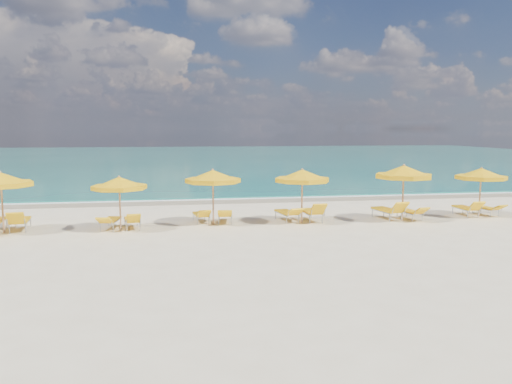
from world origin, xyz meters
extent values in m
plane|color=beige|center=(0.00, 0.00, 0.00)|extent=(120.00, 120.00, 0.00)
cube|color=#12685A|center=(0.00, 48.00, 0.00)|extent=(120.00, 80.00, 0.30)
cube|color=tan|center=(0.00, 7.40, 0.00)|extent=(120.00, 2.60, 0.01)
cube|color=white|center=(0.00, 8.20, 0.00)|extent=(120.00, 1.20, 0.03)
cube|color=white|center=(-6.00, 17.00, 0.00)|extent=(14.00, 0.36, 0.05)
cube|color=white|center=(8.00, 24.00, 0.00)|extent=(18.00, 0.30, 0.05)
cylinder|color=tan|center=(-9.97, 0.19, 1.14)|extent=(0.07, 0.07, 2.27)
cone|color=#FFBA0D|center=(-9.97, 0.19, 2.09)|extent=(2.35, 2.35, 0.45)
cylinder|color=#FFBA0D|center=(-9.97, 0.19, 1.87)|extent=(2.37, 2.37, 0.18)
sphere|color=tan|center=(-9.97, 0.19, 2.32)|extent=(0.10, 0.10, 0.10)
cylinder|color=tan|center=(-5.62, -0.07, 1.03)|extent=(0.06, 0.06, 2.07)
cone|color=#FFBA0D|center=(-5.62, -0.07, 1.90)|extent=(2.54, 2.54, 0.41)
cylinder|color=#FFBA0D|center=(-5.62, -0.07, 1.70)|extent=(2.56, 2.56, 0.17)
sphere|color=tan|center=(-5.62, -0.07, 2.11)|extent=(0.09, 0.09, 0.09)
cylinder|color=tan|center=(-1.95, 0.58, 1.11)|extent=(0.07, 0.07, 2.22)
cone|color=#FFBA0D|center=(-1.95, 0.58, 2.05)|extent=(2.37, 2.37, 0.44)
cylinder|color=#FFBA0D|center=(-1.95, 0.58, 1.83)|extent=(2.39, 2.39, 0.18)
sphere|color=tan|center=(-1.95, 0.58, 2.27)|extent=(0.10, 0.10, 0.10)
cylinder|color=tan|center=(1.75, 0.29, 1.11)|extent=(0.07, 0.07, 2.22)
cone|color=#FFBA0D|center=(1.75, 0.29, 2.04)|extent=(2.34, 2.34, 0.44)
cylinder|color=#FFBA0D|center=(1.75, 0.29, 1.83)|extent=(2.36, 2.36, 0.18)
sphere|color=tan|center=(1.75, 0.29, 2.27)|extent=(0.10, 0.10, 0.10)
cylinder|color=tan|center=(6.16, 0.07, 1.18)|extent=(0.07, 0.07, 2.35)
cone|color=#FFBA0D|center=(6.16, 0.07, 2.17)|extent=(2.68, 2.68, 0.47)
cylinder|color=#FFBA0D|center=(6.16, 0.07, 1.94)|extent=(2.71, 2.71, 0.19)
sphere|color=tan|center=(6.16, 0.07, 2.41)|extent=(0.10, 0.10, 0.10)
cylinder|color=tan|center=(10.09, 0.53, 1.08)|extent=(0.07, 0.07, 2.15)
cone|color=#FFBA0D|center=(10.09, 0.53, 1.98)|extent=(2.80, 2.80, 0.43)
cylinder|color=#FFBA0D|center=(10.09, 0.53, 1.77)|extent=(2.82, 2.82, 0.17)
sphere|color=tan|center=(10.09, 0.53, 2.20)|extent=(0.10, 0.10, 0.10)
cube|color=yellow|center=(-9.49, 0.64, 0.39)|extent=(0.77, 1.43, 0.08)
cube|color=yellow|center=(-9.38, -0.26, 0.63)|extent=(0.67, 0.58, 0.52)
cube|color=yellow|center=(-6.04, 0.44, 0.35)|extent=(0.73, 1.28, 0.07)
cube|color=yellow|center=(-6.18, -0.40, 0.48)|extent=(0.62, 0.62, 0.32)
cube|color=yellow|center=(-5.22, 0.36, 0.34)|extent=(0.71, 1.26, 0.07)
cube|color=yellow|center=(-5.09, -0.43, 0.53)|extent=(0.60, 0.55, 0.42)
cube|color=yellow|center=(-2.44, 1.21, 0.33)|extent=(0.65, 1.20, 0.07)
cube|color=yellow|center=(-2.34, 0.42, 0.49)|extent=(0.57, 0.55, 0.36)
cube|color=yellow|center=(-1.40, 1.05, 0.37)|extent=(0.72, 1.33, 0.08)
cube|color=yellow|center=(-1.51, 0.16, 0.51)|extent=(0.63, 0.63, 0.35)
cube|color=yellow|center=(1.22, 0.89, 0.38)|extent=(0.82, 1.40, 0.08)
cube|color=yellow|center=(1.40, -0.01, 0.53)|extent=(0.68, 0.68, 0.37)
cube|color=yellow|center=(2.26, 0.81, 0.40)|extent=(0.75, 1.44, 0.08)
cube|color=yellow|center=(2.35, -0.10, 0.64)|extent=(0.66, 0.57, 0.53)
cube|color=yellow|center=(5.63, 0.58, 0.41)|extent=(0.89, 1.53, 0.09)
cube|color=yellow|center=(5.81, -0.36, 0.66)|extent=(0.73, 0.65, 0.54)
cube|color=yellow|center=(6.66, 0.46, 0.35)|extent=(0.73, 1.27, 0.07)
cube|color=yellow|center=(6.80, -0.36, 0.49)|extent=(0.62, 0.61, 0.35)
cube|color=yellow|center=(9.56, 0.82, 0.37)|extent=(0.59, 1.28, 0.08)
cube|color=yellow|center=(9.57, -0.04, 0.57)|extent=(0.58, 0.50, 0.46)
cube|color=yellow|center=(10.60, 0.88, 0.33)|extent=(0.73, 1.23, 0.07)
cube|color=yellow|center=(10.76, 0.08, 0.46)|extent=(0.60, 0.61, 0.31)
camera|label=1|loc=(-3.52, -19.80, 3.95)|focal=35.00mm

